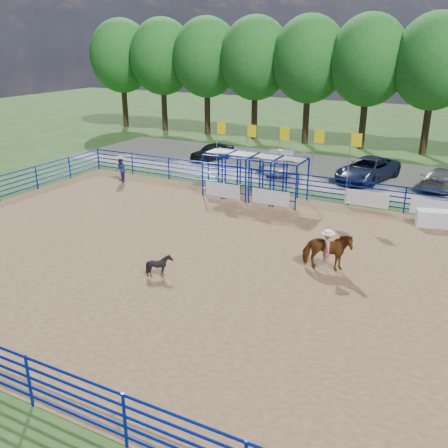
{
  "coord_description": "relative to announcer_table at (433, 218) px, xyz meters",
  "views": [
    {
      "loc": [
        9.11,
        -16.93,
        8.8
      ],
      "look_at": [
        -0.2,
        1.0,
        1.3
      ],
      "focal_mm": 40.0,
      "sensor_mm": 36.0,
      "label": 1
    }
  ],
  "objects": [
    {
      "name": "ground",
      "position": [
        -7.58,
        -8.58,
        -0.43
      ],
      "size": [
        120.0,
        120.0,
        0.0
      ],
      "primitive_type": "plane",
      "color": "#3A5F26",
      "rests_on": "ground"
    },
    {
      "name": "arena_dirt",
      "position": [
        -7.58,
        -8.58,
        -0.42
      ],
      "size": [
        30.0,
        20.0,
        0.02
      ],
      "primitive_type": "cube",
      "color": "#916D48",
      "rests_on": "ground"
    },
    {
      "name": "gravel_strip",
      "position": [
        -7.58,
        8.42,
        -0.43
      ],
      "size": [
        40.0,
        10.0,
        0.01
      ],
      "primitive_type": "cube",
      "color": "gray",
      "rests_on": "ground"
    },
    {
      "name": "announcer_table",
      "position": [
        0.0,
        0.0,
        0.0
      ],
      "size": [
        1.68,
        1.09,
        0.82
      ],
      "primitive_type": "cube",
      "rotation": [
        0.0,
        0.0,
        0.26
      ],
      "color": "silver",
      "rests_on": "arena_dirt"
    },
    {
      "name": "horse_and_rider",
      "position": [
        -3.24,
        -7.37,
        0.49
      ],
      "size": [
        2.11,
        1.35,
        2.39
      ],
      "color": "brown",
      "rests_on": "arena_dirt"
    },
    {
      "name": "calf",
      "position": [
        -8.87,
        -10.95,
        0.05
      ],
      "size": [
        0.95,
        0.87,
        0.93
      ],
      "primitive_type": "imported",
      "rotation": [
        0.0,
        0.0,
        1.42
      ],
      "color": "black",
      "rests_on": "arena_dirt"
    },
    {
      "name": "spectator_cowboy",
      "position": [
        -18.98,
        -0.57,
        0.43
      ],
      "size": [
        1.0,
        0.95,
        1.68
      ],
      "color": "navy",
      "rests_on": "arena_dirt"
    },
    {
      "name": "car_a",
      "position": [
        -16.83,
        7.89,
        0.21
      ],
      "size": [
        2.65,
        4.01,
        1.27
      ],
      "primitive_type": "imported",
      "rotation": [
        0.0,
        0.0,
        -0.34
      ],
      "color": "black",
      "rests_on": "gravel_strip"
    },
    {
      "name": "car_b",
      "position": [
        -10.62,
        6.93,
        0.39
      ],
      "size": [
        2.62,
        5.19,
        1.63
      ],
      "primitive_type": "imported",
      "rotation": [
        0.0,
        0.0,
        3.33
      ],
      "color": "gray",
      "rests_on": "gravel_strip"
    },
    {
      "name": "car_c",
      "position": [
        -4.83,
        7.27,
        0.33
      ],
      "size": [
        3.83,
        5.86,
        1.5
      ],
      "primitive_type": "imported",
      "rotation": [
        0.0,
        0.0,
        -0.27
      ],
      "color": "#161C37",
      "rests_on": "gravel_strip"
    },
    {
      "name": "car_d",
      "position": [
        -0.19,
        7.52,
        0.22
      ],
      "size": [
        2.66,
        4.71,
        1.29
      ],
      "primitive_type": "imported",
      "rotation": [
        0.0,
        0.0,
        2.94
      ],
      "color": "#545456",
      "rests_on": "gravel_strip"
    },
    {
      "name": "perimeter_fence",
      "position": [
        -7.58,
        -8.58,
        0.32
      ],
      "size": [
        30.1,
        20.1,
        1.5
      ],
      "color": "#071B9C",
      "rests_on": "ground"
    },
    {
      "name": "chute_assembly",
      "position": [
        -9.48,
        0.26,
        0.83
      ],
      "size": [
        19.32,
        2.41,
        4.2
      ],
      "color": "#071B9C",
      "rests_on": "ground"
    },
    {
      "name": "treeline",
      "position": [
        -7.58,
        17.42,
        7.1
      ],
      "size": [
        56.4,
        6.4,
        11.24
      ],
      "color": "#3F2B19",
      "rests_on": "ground"
    }
  ]
}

